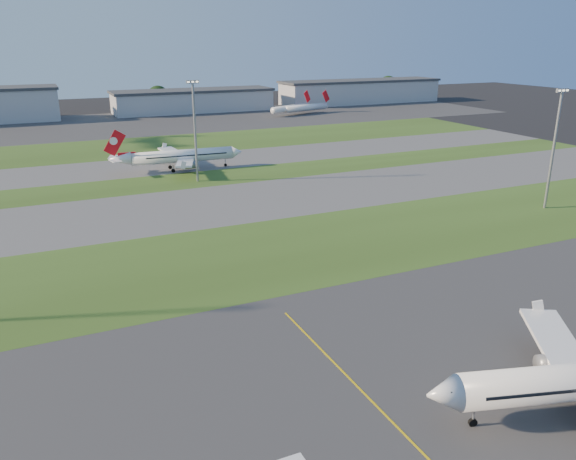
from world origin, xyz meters
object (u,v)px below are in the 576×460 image
airliner_taxiing (181,156)px  light_mast_centre (195,125)px  mini_jet_near (291,108)px  light_mast_east (555,141)px  mini_jet_far (307,107)px

airliner_taxiing → light_mast_centre: 18.63m
mini_jet_near → airliner_taxiing: bearing=-153.7°
airliner_taxiing → light_mast_centre: (0.25, -15.10, 10.91)m
airliner_taxiing → mini_jet_near: (80.22, 99.09, -0.62)m
airliner_taxiing → mini_jet_near: bearing=-125.8°
airliner_taxiing → mini_jet_near: size_ratio=1.33×
airliner_taxiing → light_mast_centre: size_ratio=1.38×
mini_jet_near → light_mast_east: bearing=-120.4°
airliner_taxiing → light_mast_centre: bearing=94.1°
light_mast_centre → light_mast_east: bearing=-41.6°
mini_jet_near → mini_jet_far: 8.55m
mini_jet_near → light_mast_centre: (-79.97, -114.19, 11.53)m
light_mast_centre → mini_jet_near: bearing=55.0°
airliner_taxiing → mini_jet_far: 132.42m
mini_jet_far → light_mast_centre: light_mast_centre is taller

